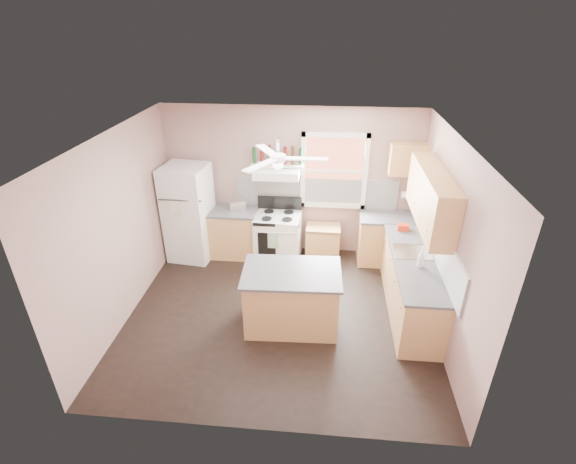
# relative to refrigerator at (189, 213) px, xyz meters

# --- Properties ---
(floor) EXTENTS (4.50, 4.50, 0.00)m
(floor) POSITION_rel_refrigerator_xyz_m (1.80, -1.56, -0.87)
(floor) COLOR black
(floor) RESTS_ON ground
(ceiling) EXTENTS (4.50, 4.50, 0.00)m
(ceiling) POSITION_rel_refrigerator_xyz_m (1.80, -1.56, 1.83)
(ceiling) COLOR white
(ceiling) RESTS_ON ground
(wall_back) EXTENTS (4.50, 0.05, 2.70)m
(wall_back) POSITION_rel_refrigerator_xyz_m (1.80, 0.46, 0.48)
(wall_back) COLOR gray
(wall_back) RESTS_ON ground
(wall_right) EXTENTS (0.05, 4.00, 2.70)m
(wall_right) POSITION_rel_refrigerator_xyz_m (4.07, -1.56, 0.48)
(wall_right) COLOR gray
(wall_right) RESTS_ON ground
(wall_left) EXTENTS (0.05, 4.00, 2.70)m
(wall_left) POSITION_rel_refrigerator_xyz_m (-0.48, -1.56, 0.48)
(wall_left) COLOR gray
(wall_left) RESTS_ON ground
(backsplash_back) EXTENTS (2.90, 0.03, 0.55)m
(backsplash_back) POSITION_rel_refrigerator_xyz_m (2.25, 0.42, 0.30)
(backsplash_back) COLOR white
(backsplash_back) RESTS_ON wall_back
(backsplash_right) EXTENTS (0.03, 2.60, 0.55)m
(backsplash_right) POSITION_rel_refrigerator_xyz_m (4.03, -1.26, 0.30)
(backsplash_right) COLOR white
(backsplash_right) RESTS_ON wall_right
(window_view) EXTENTS (1.00, 0.02, 1.20)m
(window_view) POSITION_rel_refrigerator_xyz_m (2.55, 0.42, 0.73)
(window_view) COLOR brown
(window_view) RESTS_ON wall_back
(window_frame) EXTENTS (1.16, 0.07, 1.36)m
(window_frame) POSITION_rel_refrigerator_xyz_m (2.55, 0.39, 0.73)
(window_frame) COLOR white
(window_frame) RESTS_ON wall_back
(refrigerator) EXTENTS (0.82, 0.80, 1.75)m
(refrigerator) POSITION_rel_refrigerator_xyz_m (0.00, 0.00, 0.00)
(refrigerator) COLOR white
(refrigerator) RESTS_ON floor
(base_cabinet_left) EXTENTS (0.90, 0.60, 0.86)m
(base_cabinet_left) POSITION_rel_refrigerator_xyz_m (0.74, 0.14, -0.44)
(base_cabinet_left) COLOR #AF8649
(base_cabinet_left) RESTS_ON floor
(counter_left) EXTENTS (0.92, 0.62, 0.04)m
(counter_left) POSITION_rel_refrigerator_xyz_m (0.74, 0.14, 0.01)
(counter_left) COLOR #464648
(counter_left) RESTS_ON base_cabinet_left
(toaster) EXTENTS (0.32, 0.25, 0.18)m
(toaster) POSITION_rel_refrigerator_xyz_m (0.85, 0.16, 0.12)
(toaster) COLOR silver
(toaster) RESTS_ON counter_left
(stove) EXTENTS (0.83, 0.67, 0.86)m
(stove) POSITION_rel_refrigerator_xyz_m (1.60, 0.06, -0.44)
(stove) COLOR white
(stove) RESTS_ON floor
(range_hood) EXTENTS (0.78, 0.50, 0.14)m
(range_hood) POSITION_rel_refrigerator_xyz_m (1.57, 0.19, 0.75)
(range_hood) COLOR white
(range_hood) RESTS_ON wall_back
(bottle_shelf) EXTENTS (0.90, 0.26, 0.03)m
(bottle_shelf) POSITION_rel_refrigerator_xyz_m (1.57, 0.31, 0.85)
(bottle_shelf) COLOR white
(bottle_shelf) RESTS_ON range_hood
(cart) EXTENTS (0.62, 0.42, 0.61)m
(cart) POSITION_rel_refrigerator_xyz_m (2.41, 0.19, -0.57)
(cart) COLOR #AF8649
(cart) RESTS_ON floor
(base_cabinet_corner) EXTENTS (1.00, 0.60, 0.86)m
(base_cabinet_corner) POSITION_rel_refrigerator_xyz_m (3.55, 0.14, -0.44)
(base_cabinet_corner) COLOR #AF8649
(base_cabinet_corner) RESTS_ON floor
(base_cabinet_right) EXTENTS (0.60, 2.20, 0.86)m
(base_cabinet_right) POSITION_rel_refrigerator_xyz_m (3.75, -1.26, -0.44)
(base_cabinet_right) COLOR #AF8649
(base_cabinet_right) RESTS_ON floor
(counter_corner) EXTENTS (1.02, 0.62, 0.04)m
(counter_corner) POSITION_rel_refrigerator_xyz_m (3.55, 0.14, 0.01)
(counter_corner) COLOR #464648
(counter_corner) RESTS_ON base_cabinet_corner
(counter_right) EXTENTS (0.62, 2.22, 0.04)m
(counter_right) POSITION_rel_refrigerator_xyz_m (3.74, -1.26, 0.01)
(counter_right) COLOR #464648
(counter_right) RESTS_ON base_cabinet_right
(sink) EXTENTS (0.55, 0.45, 0.03)m
(sink) POSITION_rel_refrigerator_xyz_m (3.74, -1.06, 0.02)
(sink) COLOR silver
(sink) RESTS_ON counter_right
(faucet) EXTENTS (0.03, 0.03, 0.14)m
(faucet) POSITION_rel_refrigerator_xyz_m (3.90, -1.06, 0.10)
(faucet) COLOR silver
(faucet) RESTS_ON sink
(upper_cabinet_right) EXTENTS (0.33, 1.80, 0.76)m
(upper_cabinet_right) POSITION_rel_refrigerator_xyz_m (3.88, -1.06, 0.91)
(upper_cabinet_right) COLOR #AF8649
(upper_cabinet_right) RESTS_ON wall_right
(upper_cabinet_corner) EXTENTS (0.60, 0.33, 0.52)m
(upper_cabinet_corner) POSITION_rel_refrigerator_xyz_m (3.75, 0.27, 1.03)
(upper_cabinet_corner) COLOR #AF8649
(upper_cabinet_corner) RESTS_ON wall_back
(paper_towel) EXTENTS (0.26, 0.12, 0.12)m
(paper_towel) POSITION_rel_refrigerator_xyz_m (3.87, 0.30, 0.38)
(paper_towel) COLOR white
(paper_towel) RESTS_ON wall_back
(island) EXTENTS (1.32, 0.86, 0.86)m
(island) POSITION_rel_refrigerator_xyz_m (2.00, -1.76, -0.44)
(island) COLOR #AF8649
(island) RESTS_ON floor
(island_top) EXTENTS (1.40, 0.94, 0.04)m
(island_top) POSITION_rel_refrigerator_xyz_m (2.00, -1.76, 0.01)
(island_top) COLOR #464648
(island_top) RESTS_ON island
(ceiling_fan_hub) EXTENTS (0.20, 0.20, 0.08)m
(ceiling_fan_hub) POSITION_rel_refrigerator_xyz_m (1.80, -1.56, 1.58)
(ceiling_fan_hub) COLOR white
(ceiling_fan_hub) RESTS_ON ceiling
(soap_bottle) EXTENTS (0.11, 0.11, 0.26)m
(soap_bottle) POSITION_rel_refrigerator_xyz_m (3.77, -1.47, 0.16)
(soap_bottle) COLOR silver
(soap_bottle) RESTS_ON counter_right
(red_caddy) EXTENTS (0.19, 0.13, 0.10)m
(red_caddy) POSITION_rel_refrigerator_xyz_m (3.70, -0.36, 0.08)
(red_caddy) COLOR red
(red_caddy) RESTS_ON counter_right
(wine_bottles) EXTENTS (0.86, 0.06, 0.31)m
(wine_bottles) POSITION_rel_refrigerator_xyz_m (1.57, 0.31, 1.00)
(wine_bottles) COLOR #143819
(wine_bottles) RESTS_ON bottle_shelf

